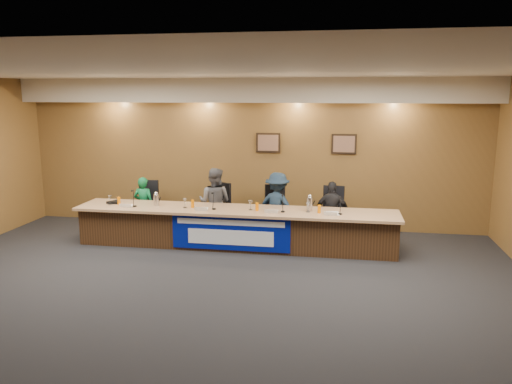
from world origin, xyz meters
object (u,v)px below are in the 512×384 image
at_px(dais_body, 235,229).
at_px(panelist_b, 215,202).
at_px(panelist_c, 277,206).
at_px(office_chair_c, 278,215).
at_px(carafe_left, 156,200).
at_px(panelist_d, 332,212).
at_px(banner, 230,233).
at_px(office_chair_a, 146,210).
at_px(office_chair_d, 332,217).
at_px(office_chair_b, 216,212).
at_px(speakerphone, 115,202).
at_px(carafe_right, 310,204).
at_px(panelist_a, 144,205).

distance_m(dais_body, panelist_b, 0.90).
relative_size(panelist_c, office_chair_c, 2.83).
height_order(panelist_c, carafe_left, panelist_c).
height_order(panelist_d, carafe_left, panelist_d).
bearing_deg(office_chair_c, banner, -147.49).
bearing_deg(office_chair_c, dais_body, -160.32).
xyz_separation_m(office_chair_a, office_chair_d, (3.89, 0.00, 0.00)).
distance_m(office_chair_b, carafe_left, 1.29).
relative_size(panelist_d, office_chair_d, 2.53).
bearing_deg(panelist_d, panelist_c, 4.65).
xyz_separation_m(office_chair_d, speakerphone, (-4.26, -0.69, 0.30)).
bearing_deg(carafe_left, carafe_right, 0.62).
bearing_deg(panelist_b, office_chair_c, -167.93).
bearing_deg(dais_body, panelist_d, 18.59).
bearing_deg(office_chair_b, panelist_c, 19.77).
xyz_separation_m(panelist_b, panelist_d, (2.37, 0.00, -0.10)).
relative_size(panelist_b, office_chair_a, 2.96).
bearing_deg(panelist_b, speakerphone, 24.85).
bearing_deg(office_chair_d, speakerphone, -165.89).
relative_size(dais_body, panelist_d, 4.94).
distance_m(office_chair_c, office_chair_d, 1.08).
bearing_deg(banner, carafe_left, 165.76).
relative_size(banner, panelist_c, 1.62).
height_order(panelist_d, office_chair_b, panelist_d).
bearing_deg(banner, panelist_b, 118.45).
distance_m(panelist_c, office_chair_d, 1.10).
height_order(panelist_b, office_chair_c, panelist_b).
distance_m(banner, speakerphone, 2.51).
height_order(panelist_c, office_chair_a, panelist_c).
distance_m(panelist_a, office_chair_c, 2.81).
xyz_separation_m(office_chair_b, speakerphone, (-1.89, -0.69, 0.30)).
bearing_deg(carafe_right, panelist_c, 138.47).
height_order(panelist_b, panelist_d, panelist_b).
relative_size(carafe_left, carafe_right, 0.83).
relative_size(dais_body, carafe_right, 23.12).
bearing_deg(office_chair_a, speakerphone, -119.19).
xyz_separation_m(office_chair_c, speakerphone, (-3.18, -0.69, 0.30)).
height_order(dais_body, panelist_d, panelist_d).
height_order(office_chair_c, carafe_right, carafe_right).
bearing_deg(panelist_b, panelist_d, -172.37).
distance_m(dais_body, panelist_d, 1.93).
height_order(office_chair_b, speakerphone, speakerphone).
distance_m(banner, office_chair_d, 2.13).
bearing_deg(panelist_d, office_chair_a, 3.18).
relative_size(office_chair_c, carafe_left, 2.22).
relative_size(dais_body, speakerphone, 18.75).
relative_size(panelist_c, panelist_d, 1.12).
bearing_deg(panelist_c, office_chair_b, 13.97).
relative_size(office_chair_a, office_chair_d, 1.00).
relative_size(office_chair_b, carafe_left, 2.22).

